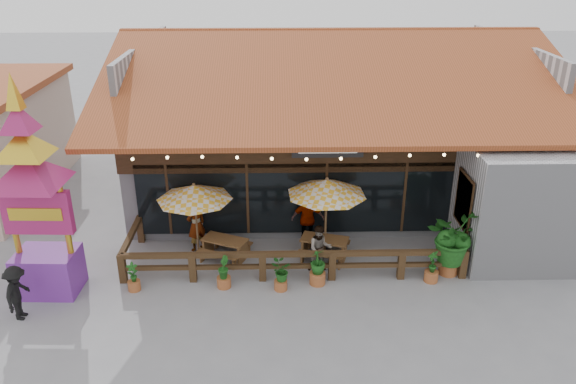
{
  "coord_description": "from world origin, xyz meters",
  "views": [
    {
      "loc": [
        -2.11,
        -14.35,
        8.91
      ],
      "look_at": [
        -1.72,
        1.5,
        1.9
      ],
      "focal_mm": 35.0,
      "sensor_mm": 36.0,
      "label": 1
    }
  ],
  "objects_px": {
    "picnic_table_left": "(225,245)",
    "thai_sign_tower": "(30,175)",
    "picnic_table_right": "(324,245)",
    "tropical_plant": "(452,238)",
    "umbrella_right": "(327,187)",
    "pedestrian": "(17,293)",
    "umbrella_left": "(194,193)"
  },
  "relations": [
    {
      "from": "picnic_table_left",
      "to": "picnic_table_right",
      "type": "distance_m",
      "value": 3.06
    },
    {
      "from": "picnic_table_right",
      "to": "umbrella_right",
      "type": "bearing_deg",
      "value": 80.65
    },
    {
      "from": "picnic_table_right",
      "to": "tropical_plant",
      "type": "height_order",
      "value": "tropical_plant"
    },
    {
      "from": "picnic_table_right",
      "to": "tropical_plant",
      "type": "distance_m",
      "value": 3.78
    },
    {
      "from": "picnic_table_left",
      "to": "thai_sign_tower",
      "type": "relative_size",
      "value": 0.26
    },
    {
      "from": "umbrella_left",
      "to": "pedestrian",
      "type": "relative_size",
      "value": 1.61
    },
    {
      "from": "picnic_table_left",
      "to": "pedestrian",
      "type": "bearing_deg",
      "value": -149.95
    },
    {
      "from": "tropical_plant",
      "to": "pedestrian",
      "type": "distance_m",
      "value": 11.84
    },
    {
      "from": "umbrella_right",
      "to": "pedestrian",
      "type": "xyz_separation_m",
      "value": [
        -8.16,
        -3.13,
        -1.5
      ]
    },
    {
      "from": "tropical_plant",
      "to": "pedestrian",
      "type": "xyz_separation_m",
      "value": [
        -11.69,
        -1.86,
        -0.42
      ]
    },
    {
      "from": "tropical_plant",
      "to": "picnic_table_left",
      "type": "bearing_deg",
      "value": 170.94
    },
    {
      "from": "umbrella_left",
      "to": "picnic_table_left",
      "type": "bearing_deg",
      "value": -12.98
    },
    {
      "from": "pedestrian",
      "to": "picnic_table_left",
      "type": "bearing_deg",
      "value": -57.43
    },
    {
      "from": "picnic_table_right",
      "to": "tropical_plant",
      "type": "xyz_separation_m",
      "value": [
        3.58,
        -0.98,
        0.72
      ]
    },
    {
      "from": "thai_sign_tower",
      "to": "tropical_plant",
      "type": "height_order",
      "value": "thai_sign_tower"
    },
    {
      "from": "picnic_table_left",
      "to": "thai_sign_tower",
      "type": "distance_m",
      "value": 5.87
    },
    {
      "from": "umbrella_right",
      "to": "picnic_table_right",
      "type": "xyz_separation_m",
      "value": [
        -0.05,
        -0.29,
        -1.8
      ]
    },
    {
      "from": "thai_sign_tower",
      "to": "pedestrian",
      "type": "height_order",
      "value": "thai_sign_tower"
    },
    {
      "from": "picnic_table_left",
      "to": "thai_sign_tower",
      "type": "xyz_separation_m",
      "value": [
        -4.73,
        -1.66,
        3.04
      ]
    },
    {
      "from": "umbrella_left",
      "to": "pedestrian",
      "type": "height_order",
      "value": "umbrella_left"
    },
    {
      "from": "umbrella_right",
      "to": "pedestrian",
      "type": "bearing_deg",
      "value": -159.0
    },
    {
      "from": "umbrella_left",
      "to": "thai_sign_tower",
      "type": "distance_m",
      "value": 4.51
    },
    {
      "from": "tropical_plant",
      "to": "pedestrian",
      "type": "height_order",
      "value": "tropical_plant"
    },
    {
      "from": "umbrella_left",
      "to": "picnic_table_right",
      "type": "height_order",
      "value": "umbrella_left"
    },
    {
      "from": "tropical_plant",
      "to": "pedestrian",
      "type": "bearing_deg",
      "value": -170.94
    },
    {
      "from": "umbrella_left",
      "to": "umbrella_right",
      "type": "height_order",
      "value": "umbrella_right"
    },
    {
      "from": "umbrella_left",
      "to": "tropical_plant",
      "type": "relative_size",
      "value": 1.18
    },
    {
      "from": "umbrella_right",
      "to": "thai_sign_tower",
      "type": "distance_m",
      "value": 8.15
    },
    {
      "from": "umbrella_right",
      "to": "pedestrian",
      "type": "distance_m",
      "value": 8.86
    },
    {
      "from": "picnic_table_left",
      "to": "picnic_table_right",
      "type": "relative_size",
      "value": 1.0
    },
    {
      "from": "umbrella_right",
      "to": "picnic_table_left",
      "type": "bearing_deg",
      "value": -176.18
    },
    {
      "from": "picnic_table_left",
      "to": "thai_sign_tower",
      "type": "height_order",
      "value": "thai_sign_tower"
    }
  ]
}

